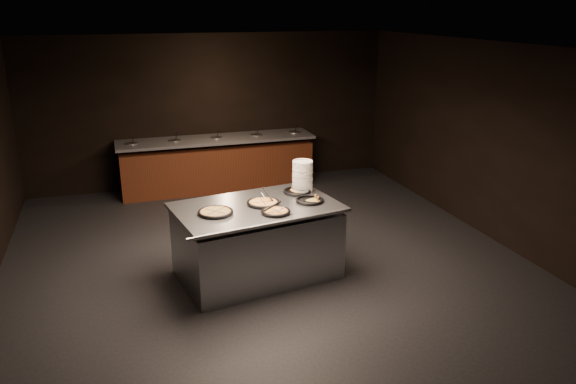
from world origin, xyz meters
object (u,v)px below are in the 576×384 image
pan_veggie_whole (215,212)px  pan_cheese_whole (263,203)px  serving_counter (257,243)px  plate_stack (303,176)px

pan_veggie_whole → pan_cheese_whole: (0.64, 0.15, -0.00)m
serving_counter → pan_cheese_whole: (0.10, 0.03, 0.53)m
plate_stack → pan_veggie_whole: bearing=-158.4°
plate_stack → pan_cheese_whole: size_ratio=0.99×
serving_counter → plate_stack: bearing=18.0°
plate_stack → pan_cheese_whole: 0.77m
pan_cheese_whole → serving_counter: bearing=-164.8°
serving_counter → pan_veggie_whole: (-0.55, -0.13, 0.53)m
plate_stack → pan_veggie_whole: 1.41m
serving_counter → pan_veggie_whole: pan_veggie_whole is taller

